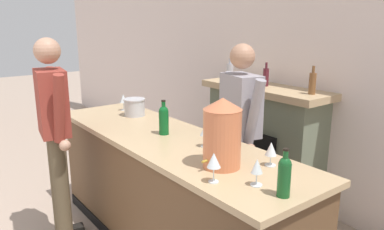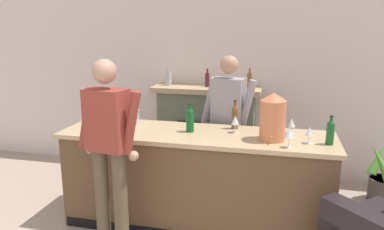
# 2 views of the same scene
# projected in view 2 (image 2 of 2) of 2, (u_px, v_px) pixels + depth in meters

# --- Properties ---
(wall_back_panel) EXTENTS (12.00, 0.07, 2.75)m
(wall_back_panel) POSITION_uv_depth(u_px,v_px,m) (220.00, 77.00, 5.28)
(wall_back_panel) COLOR silver
(wall_back_panel) RESTS_ON ground_plane
(bar_counter) EXTENTS (2.78, 0.79, 1.02)m
(bar_counter) POSITION_uv_depth(u_px,v_px,m) (196.00, 179.00, 3.93)
(bar_counter) COLOR brown
(bar_counter) RESTS_ON ground_plane
(fireplace_stone) EXTENTS (1.47, 0.52, 1.54)m
(fireplace_stone) POSITION_uv_depth(u_px,v_px,m) (207.00, 131.00, 5.23)
(fireplace_stone) COLOR slate
(fireplace_stone) RESTS_ON ground_plane
(potted_plant_corner) EXTENTS (0.44, 0.49, 0.73)m
(potted_plant_corner) POSITION_uv_depth(u_px,v_px,m) (384.00, 181.00, 4.49)
(potted_plant_corner) COLOR #494240
(potted_plant_corner) RESTS_ON ground_plane
(person_customer) EXTENTS (0.65, 0.35, 1.81)m
(person_customer) POSITION_uv_depth(u_px,v_px,m) (109.00, 150.00, 3.30)
(person_customer) COLOR brown
(person_customer) RESTS_ON ground_plane
(person_bartender) EXTENTS (0.65, 0.36, 1.76)m
(person_bartender) POSITION_uv_depth(u_px,v_px,m) (228.00, 124.00, 4.34)
(person_bartender) COLOR #363539
(person_bartender) RESTS_ON ground_plane
(copper_dispenser) EXTENTS (0.25, 0.29, 0.46)m
(copper_dispenser) POSITION_uv_depth(u_px,v_px,m) (273.00, 117.00, 3.52)
(copper_dispenser) COLOR #CF7047
(copper_dispenser) RESTS_ON bar_counter
(ice_bucket_steel) EXTENTS (0.22, 0.22, 0.17)m
(ice_bucket_steel) POSITION_uv_depth(u_px,v_px,m) (130.00, 117.00, 4.11)
(ice_bucket_steel) COLOR silver
(ice_bucket_steel) RESTS_ON bar_counter
(wine_bottle_cabernet_heavy) EXTENTS (0.07, 0.07, 0.31)m
(wine_bottle_cabernet_heavy) POSITION_uv_depth(u_px,v_px,m) (235.00, 116.00, 3.94)
(wine_bottle_cabernet_heavy) COLOR brown
(wine_bottle_cabernet_heavy) RESTS_ON bar_counter
(wine_bottle_burgundy_dark) EXTENTS (0.08, 0.08, 0.29)m
(wine_bottle_burgundy_dark) POSITION_uv_depth(u_px,v_px,m) (190.00, 119.00, 3.82)
(wine_bottle_burgundy_dark) COLOR #0E5621
(wine_bottle_burgundy_dark) RESTS_ON bar_counter
(wine_bottle_riesling_slim) EXTENTS (0.07, 0.07, 0.27)m
(wine_bottle_riesling_slim) POSITION_uv_depth(u_px,v_px,m) (330.00, 132.00, 3.41)
(wine_bottle_riesling_slim) COLOR #154E21
(wine_bottle_riesling_slim) RESTS_ON bar_counter
(wine_glass_mid_counter) EXTENTS (0.07, 0.07, 0.16)m
(wine_glass_mid_counter) POSITION_uv_depth(u_px,v_px,m) (309.00, 132.00, 3.44)
(wine_glass_mid_counter) COLOR silver
(wine_glass_mid_counter) RESTS_ON bar_counter
(wine_glass_front_left) EXTENTS (0.08, 0.08, 0.17)m
(wine_glass_front_left) POSITION_uv_depth(u_px,v_px,m) (235.00, 121.00, 3.79)
(wine_glass_front_left) COLOR silver
(wine_glass_front_left) RESTS_ON bar_counter
(wine_glass_by_dispenser) EXTENTS (0.08, 0.08, 0.18)m
(wine_glass_by_dispenser) POSITION_uv_depth(u_px,v_px,m) (289.00, 133.00, 3.32)
(wine_glass_by_dispenser) COLOR silver
(wine_glass_by_dispenser) RESTS_ON bar_counter
(wine_glass_front_right) EXTENTS (0.08, 0.08, 0.16)m
(wine_glass_front_right) POSITION_uv_depth(u_px,v_px,m) (291.00, 123.00, 3.76)
(wine_glass_front_right) COLOR silver
(wine_glass_front_right) RESTS_ON bar_counter
(wine_glass_near_bucket) EXTENTS (0.07, 0.07, 0.17)m
(wine_glass_near_bucket) POSITION_uv_depth(u_px,v_px,m) (108.00, 112.00, 4.18)
(wine_glass_near_bucket) COLOR silver
(wine_glass_near_bucket) RESTS_ON bar_counter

